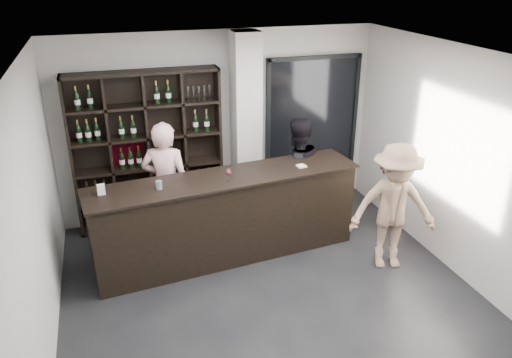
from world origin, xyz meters
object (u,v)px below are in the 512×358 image
object	(u,v)px
taster_black	(296,173)
customer	(393,207)
wine_shelf	(148,151)
tasting_counter	(227,217)
taster_pink	(166,186)

from	to	relation	value
taster_black	customer	distance (m)	1.65
wine_shelf	taster_black	bearing A→B (deg)	-18.80
taster_black	wine_shelf	bearing A→B (deg)	-26.96
tasting_counter	wine_shelf	bearing A→B (deg)	117.90
tasting_counter	customer	xyz separation A→B (m)	(2.01, -0.87, 0.26)
wine_shelf	tasting_counter	distance (m)	1.67
wine_shelf	taster_black	world-z (taller)	wine_shelf
tasting_counter	taster_black	xyz separation A→B (m)	(1.23, 0.58, 0.26)
taster_pink	taster_black	xyz separation A→B (m)	(1.95, 0.00, -0.06)
tasting_counter	customer	size ratio (longest dim) A/B	2.10
wine_shelf	customer	xyz separation A→B (m)	(2.88, -2.17, -0.33)
customer	wine_shelf	bearing A→B (deg)	158.74
taster_pink	taster_black	distance (m)	1.95
wine_shelf	taster_pink	world-z (taller)	wine_shelf
taster_pink	customer	world-z (taller)	taster_pink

